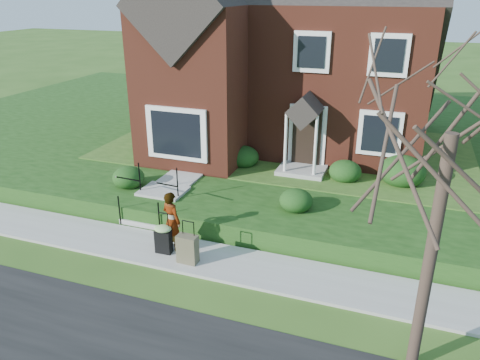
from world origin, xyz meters
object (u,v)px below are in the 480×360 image
at_px(suitcase_black, 163,237).
at_px(tree_verge, 457,106).
at_px(woman, 172,221).
at_px(front_steps, 156,202).
at_px(suitcase_olive, 188,249).

distance_m(suitcase_black, tree_verge, 7.82).
height_order(woman, suitcase_black, woman).
height_order(front_steps, woman, woman).
distance_m(woman, suitcase_olive, 0.94).
xyz_separation_m(suitcase_olive, tree_verge, (5.40, -1.65, 4.44)).
relative_size(woman, suitcase_black, 1.44).
xyz_separation_m(front_steps, tree_verge, (7.52, -3.83, 4.42)).
height_order(suitcase_black, suitcase_olive, suitcase_black).
height_order(suitcase_olive, tree_verge, tree_verge).
xyz_separation_m(suitcase_black, suitcase_olive, (0.80, -0.22, -0.06)).
distance_m(suitcase_black, suitcase_olive, 0.83).
distance_m(woman, suitcase_black, 0.48).
xyz_separation_m(woman, suitcase_black, (-0.12, -0.28, -0.37)).
xyz_separation_m(front_steps, woman, (1.44, -1.69, 0.41)).
distance_m(front_steps, suitcase_black, 2.37).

